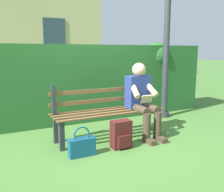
{
  "coord_description": "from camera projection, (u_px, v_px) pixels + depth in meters",
  "views": [
    {
      "loc": [
        1.65,
        3.39,
        1.35
      ],
      "look_at": [
        0.0,
        0.1,
        0.69
      ],
      "focal_mm": 40.08,
      "sensor_mm": 36.0,
      "label": 1
    }
  ],
  "objects": [
    {
      "name": "park_bench",
      "position": [
        107.0,
        111.0,
        3.93
      ],
      "size": [
        1.77,
        0.48,
        0.87
      ],
      "color": "#2D3338",
      "rests_on": "ground"
    },
    {
      "name": "handbag",
      "position": [
        82.0,
        146.0,
        3.25
      ],
      "size": [
        0.35,
        0.13,
        0.4
      ],
      "color": "navy",
      "rests_on": "ground"
    },
    {
      "name": "ground",
      "position": [
        109.0,
        138.0,
        3.95
      ],
      "size": [
        60.0,
        60.0,
        0.0
      ],
      "primitive_type": "plane",
      "color": "#477533"
    },
    {
      "name": "backpack",
      "position": [
        121.0,
        134.0,
        3.52
      ],
      "size": [
        0.28,
        0.24,
        0.4
      ],
      "color": "#4C1919",
      "rests_on": "ground"
    },
    {
      "name": "hedge_backdrop",
      "position": [
        95.0,
        80.0,
        5.07
      ],
      "size": [
        4.91,
        0.73,
        1.55
      ],
      "color": "#265B28",
      "rests_on": "ground"
    },
    {
      "name": "lamp_post",
      "position": [
        167.0,
        22.0,
        4.89
      ],
      "size": [
        0.3,
        0.3,
        3.17
      ],
      "color": "#2D3338",
      "rests_on": "ground"
    },
    {
      "name": "person_seated",
      "position": [
        142.0,
        98.0,
        3.99
      ],
      "size": [
        0.44,
        0.73,
        1.17
      ],
      "color": "navy",
      "rests_on": "ground"
    }
  ]
}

